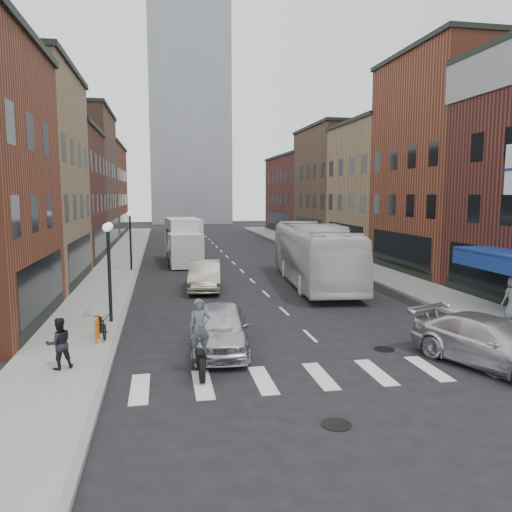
{
  "coord_description": "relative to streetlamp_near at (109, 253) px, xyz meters",
  "views": [
    {
      "loc": [
        -5.31,
        -16.28,
        5.23
      ],
      "look_at": [
        -0.82,
        7.45,
        2.22
      ],
      "focal_mm": 35.0,
      "sensor_mm": 36.0,
      "label": 1
    }
  ],
  "objects": [
    {
      "name": "bldg_right_far_a",
      "position": [
        22.39,
        31.0,
        3.24
      ],
      "size": [
        10.3,
        12.2,
        12.3
      ],
      "color": "brown",
      "rests_on": "ground"
    },
    {
      "name": "distant_tower",
      "position": [
        7.4,
        74.0,
        22.09
      ],
      "size": [
        14.0,
        14.0,
        50.0
      ],
      "primitive_type": "cube",
      "color": "#9399A0",
      "rests_on": "ground"
    },
    {
      "name": "curb_left",
      "position": [
        0.4,
        18.0,
        -2.91
      ],
      "size": [
        0.2,
        74.0,
        0.16
      ],
      "primitive_type": "cube",
      "color": "gray",
      "rests_on": "ground"
    },
    {
      "name": "awning_blue",
      "position": [
        16.33,
        -1.5,
        -0.28
      ],
      "size": [
        1.8,
        5.0,
        0.78
      ],
      "color": "navy",
      "rests_on": "ground"
    },
    {
      "name": "streetlamp_near",
      "position": [
        0.0,
        0.0,
        0.0
      ],
      "size": [
        0.32,
        1.22,
        4.11
      ],
      "color": "black",
      "rests_on": "ground"
    },
    {
      "name": "bldg_left_far_a",
      "position": [
        -7.59,
        31.0,
        3.74
      ],
      "size": [
        10.3,
        12.2,
        13.3
      ],
      "color": "brown",
      "rests_on": "ground"
    },
    {
      "name": "crosswalk_stripes",
      "position": [
        7.4,
        -7.0,
        -2.91
      ],
      "size": [
        12.0,
        2.2,
        0.01
      ],
      "primitive_type": "cube",
      "color": "silver",
      "rests_on": "ground"
    },
    {
      "name": "sedan_left_near",
      "position": [
        3.96,
        -4.08,
        -2.14
      ],
      "size": [
        2.39,
        4.75,
        1.55
      ],
      "primitive_type": "imported",
      "rotation": [
        0.0,
        0.0,
        -0.12
      ],
      "color": "silver",
      "rests_on": "ground"
    },
    {
      "name": "bldg_right_mid_b",
      "position": [
        22.39,
        20.0,
        2.74
      ],
      "size": [
        10.3,
        10.2,
        11.3
      ],
      "color": "#A3825A",
      "rests_on": "ground"
    },
    {
      "name": "parked_bicycle",
      "position": [
        -0.1,
        -2.11,
        -2.32
      ],
      "size": [
        0.99,
        1.78,
        0.88
      ],
      "primitive_type": "imported",
      "rotation": [
        0.0,
        0.0,
        0.25
      ],
      "color": "black",
      "rests_on": "sidewalk_left"
    },
    {
      "name": "sidewalk_right",
      "position": [
        15.9,
        18.0,
        -2.84
      ],
      "size": [
        3.0,
        74.0,
        0.15
      ],
      "primitive_type": "cube",
      "color": "gray",
      "rests_on": "ground"
    },
    {
      "name": "sidewalk_left",
      "position": [
        -1.1,
        18.0,
        -2.84
      ],
      "size": [
        3.0,
        74.0,
        0.15
      ],
      "primitive_type": "cube",
      "color": "gray",
      "rests_on": "ground"
    },
    {
      "name": "bldg_left_far_b",
      "position": [
        -7.59,
        45.0,
        2.74
      ],
      "size": [
        10.3,
        16.2,
        11.3
      ],
      "color": "brown",
      "rests_on": "ground"
    },
    {
      "name": "bldg_right_mid_a",
      "position": [
        22.4,
        10.0,
        4.24
      ],
      "size": [
        10.3,
        10.2,
        14.3
      ],
      "color": "brown",
      "rests_on": "ground"
    },
    {
      "name": "bldg_right_far_b",
      "position": [
        22.39,
        45.0,
        2.24
      ],
      "size": [
        10.3,
        16.2,
        10.3
      ],
      "color": "#4F221C",
      "rests_on": "ground"
    },
    {
      "name": "bldg_left_mid_b",
      "position": [
        -7.59,
        20.0,
        2.24
      ],
      "size": [
        10.3,
        10.2,
        10.3
      ],
      "color": "#4F221C",
      "rests_on": "ground"
    },
    {
      "name": "curb_right",
      "position": [
        14.4,
        18.0,
        -2.91
      ],
      "size": [
        0.2,
        74.0,
        0.16
      ],
      "primitive_type": "cube",
      "color": "gray",
      "rests_on": "ground"
    },
    {
      "name": "ground",
      "position": [
        7.4,
        -4.0,
        -2.91
      ],
      "size": [
        160.0,
        160.0,
        0.0
      ],
      "primitive_type": "plane",
      "color": "black",
      "rests_on": "ground"
    },
    {
      "name": "curb_car",
      "position": [
        11.85,
        -7.24,
        -2.16
      ],
      "size": [
        3.81,
        5.56,
        1.49
      ],
      "primitive_type": "imported",
      "rotation": [
        0.0,
        0.0,
        0.37
      ],
      "color": "silver",
      "rests_on": "ground"
    },
    {
      "name": "bike_rack",
      "position": [
        -0.2,
        -2.7,
        -2.36
      ],
      "size": [
        0.08,
        0.68,
        0.8
      ],
      "color": "#D8590C",
      "rests_on": "sidewalk_left"
    },
    {
      "name": "streetlamp_far",
      "position": [
        0.0,
        14.0,
        0.0
      ],
      "size": [
        0.32,
        1.22,
        4.11
      ],
      "color": "black",
      "rests_on": "ground"
    },
    {
      "name": "sedan_left_far",
      "position": [
        4.33,
        6.71,
        -2.12
      ],
      "size": [
        2.17,
        4.95,
        1.58
      ],
      "primitive_type": "imported",
      "rotation": [
        0.0,
        0.0,
        -0.1
      ],
      "color": "#A7A387",
      "rests_on": "ground"
    },
    {
      "name": "ped_left_solo",
      "position": [
        -0.93,
        -5.38,
        -2.0
      ],
      "size": [
        0.85,
        0.69,
        1.52
      ],
      "primitive_type": "imported",
      "rotation": [
        0.0,
        0.0,
        3.56
      ],
      "color": "black",
      "rests_on": "sidewalk_left"
    },
    {
      "name": "motorcycle_rider",
      "position": [
        3.1,
        -6.15,
        -1.87
      ],
      "size": [
        0.61,
        2.19,
        2.24
      ],
      "rotation": [
        0.0,
        0.0,
        0.0
      ],
      "color": "black",
      "rests_on": "ground"
    },
    {
      "name": "box_truck",
      "position": [
        3.7,
        17.57,
        -1.26
      ],
      "size": [
        2.77,
        7.86,
        3.35
      ],
      "rotation": [
        0.0,
        0.0,
        0.09
      ],
      "color": "silver",
      "rests_on": "ground"
    },
    {
      "name": "transit_bus",
      "position": [
        10.75,
        7.35,
        -1.16
      ],
      "size": [
        4.12,
        12.81,
        3.51
      ],
      "primitive_type": "imported",
      "rotation": [
        0.0,
        0.0,
        -0.09
      ],
      "color": "silver",
      "rests_on": "ground"
    }
  ]
}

